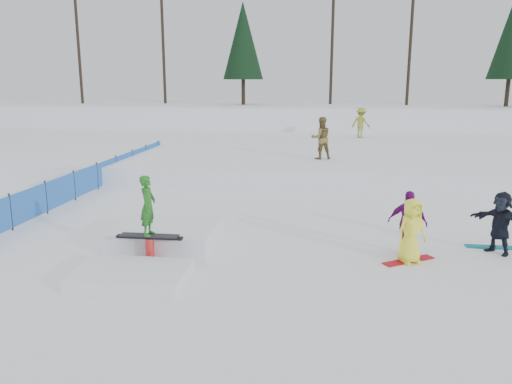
# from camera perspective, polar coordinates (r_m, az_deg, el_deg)

# --- Properties ---
(ground) EXTENTS (120.00, 120.00, 0.00)m
(ground) POSITION_cam_1_polar(r_m,az_deg,el_deg) (12.91, -3.38, -6.62)
(ground) COLOR white
(snow_berm) EXTENTS (60.00, 14.00, 2.40)m
(snow_berm) POSITION_cam_1_polar(r_m,az_deg,el_deg) (42.15, 4.31, 8.35)
(snow_berm) COLOR white
(snow_berm) RESTS_ON ground
(snow_midrise) EXTENTS (50.00, 18.00, 0.80)m
(snow_midrise) POSITION_cam_1_polar(r_m,az_deg,el_deg) (28.33, 2.68, 4.73)
(snow_midrise) COLOR white
(snow_midrise) RESTS_ON ground
(safety_fence) EXTENTS (0.05, 16.00, 1.10)m
(safety_fence) POSITION_cam_1_polar(r_m,az_deg,el_deg) (20.89, -17.69, 1.77)
(safety_fence) COLOR blue
(safety_fence) RESTS_ON ground
(treeline) EXTENTS (40.24, 4.22, 10.50)m
(treeline) POSITION_cam_1_polar(r_m,az_deg,el_deg) (40.56, 13.46, 16.73)
(treeline) COLOR black
(treeline) RESTS_ON snow_berm
(walker_olive) EXTENTS (1.09, 0.96, 1.89)m
(walker_olive) POSITION_cam_1_polar(r_m,az_deg,el_deg) (22.72, 7.45, 6.13)
(walker_olive) COLOR brown
(walker_olive) RESTS_ON snow_midrise
(walker_ygreen) EXTENTS (1.39, 1.19, 1.86)m
(walker_ygreen) POSITION_cam_1_polar(r_m,az_deg,el_deg) (31.89, 11.90, 7.75)
(walker_ygreen) COLOR olive
(walker_ygreen) RESTS_ON snow_midrise
(spectator_purple) EXTENTS (1.03, 0.67, 1.63)m
(spectator_purple) POSITION_cam_1_polar(r_m,az_deg,el_deg) (12.88, 16.91, -3.41)
(spectator_purple) COLOR #700A75
(spectator_purple) RESTS_ON ground
(spectator_yellow) EXTENTS (0.91, 0.81, 1.56)m
(spectator_yellow) POSITION_cam_1_polar(r_m,az_deg,el_deg) (12.35, 17.32, -4.27)
(spectator_yellow) COLOR #FCFF39
(spectator_yellow) RESTS_ON ground
(spectator_dark) EXTENTS (1.32, 1.41, 1.58)m
(spectator_dark) POSITION_cam_1_polar(r_m,az_deg,el_deg) (13.84, 26.14, -3.17)
(spectator_dark) COLOR black
(spectator_dark) RESTS_ON ground
(loose_board_red) EXTENTS (1.33, 0.99, 0.03)m
(loose_board_red) POSITION_cam_1_polar(r_m,az_deg,el_deg) (12.65, 17.03, -7.50)
(loose_board_red) COLOR #A70D16
(loose_board_red) RESTS_ON ground
(loose_board_teal) EXTENTS (1.40, 0.29, 0.03)m
(loose_board_teal) POSITION_cam_1_polar(r_m,az_deg,el_deg) (14.45, 25.53, -5.71)
(loose_board_teal) COLOR #076B76
(loose_board_teal) RESTS_ON ground
(jib_rail_feature) EXTENTS (2.60, 4.40, 2.11)m
(jib_rail_feature) POSITION_cam_1_polar(r_m,az_deg,el_deg) (12.71, -11.15, -5.71)
(jib_rail_feature) COLOR white
(jib_rail_feature) RESTS_ON ground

